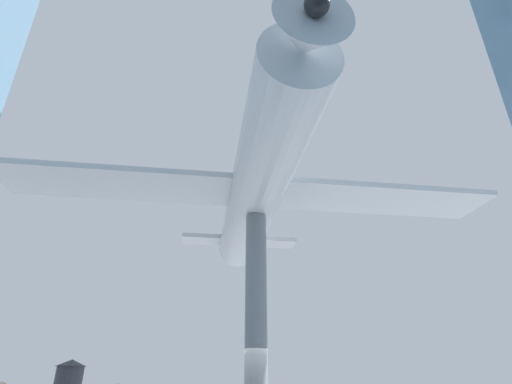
% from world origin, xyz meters
% --- Properties ---
extents(support_pylon_central, '(0.63, 0.63, 6.39)m').
position_xyz_m(support_pylon_central, '(0.00, 0.00, 3.20)').
color(support_pylon_central, slate).
rests_on(support_pylon_central, ground_plane).
extents(suspended_airplane, '(15.74, 13.46, 3.08)m').
position_xyz_m(suspended_airplane, '(-0.02, 0.14, 7.26)').
color(suspended_airplane, '#B2B7BC').
rests_on(suspended_airplane, support_pylon_central).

